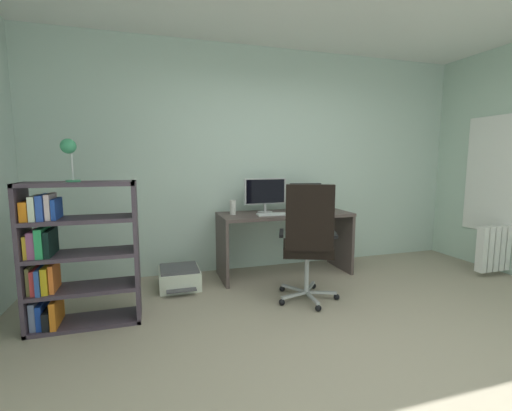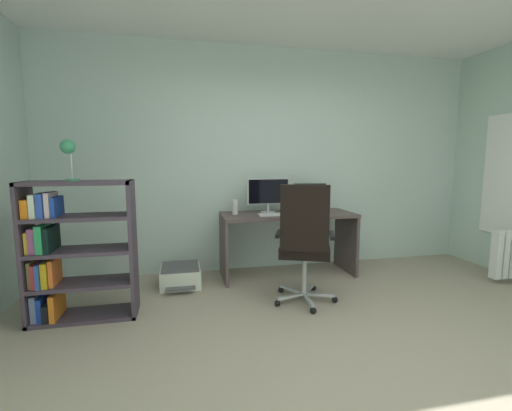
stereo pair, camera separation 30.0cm
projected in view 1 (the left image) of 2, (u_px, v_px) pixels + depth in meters
ground_plane at (365, 358)px, 2.43m from camera, size 5.47×4.46×0.02m
wall_back at (264, 160)px, 4.42m from camera, size 5.47×0.10×2.76m
desk at (285, 229)px, 4.15m from camera, size 1.57×0.62×0.76m
monitor_main at (265, 193)px, 4.12m from camera, size 0.52×0.18×0.41m
monitor_secondary at (305, 194)px, 4.28m from camera, size 0.39×0.18×0.34m
keyboard at (272, 214)px, 3.95m from camera, size 0.35×0.14×0.02m
computer_mouse at (291, 213)px, 4.02m from camera, size 0.08×0.11×0.03m
desktop_speaker at (233, 207)px, 3.98m from camera, size 0.07×0.07×0.17m
office_chair at (308, 239)px, 3.27m from camera, size 0.63×0.64×1.17m
bookshelf at (69, 256)px, 2.83m from camera, size 0.88×0.34×1.21m
desk_lamp at (69, 150)px, 2.73m from camera, size 0.13×0.12×0.34m
printer at (179, 278)px, 3.75m from camera, size 0.43×0.53×0.23m
radiator at (502, 248)px, 4.16m from camera, size 0.72×0.10×0.55m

